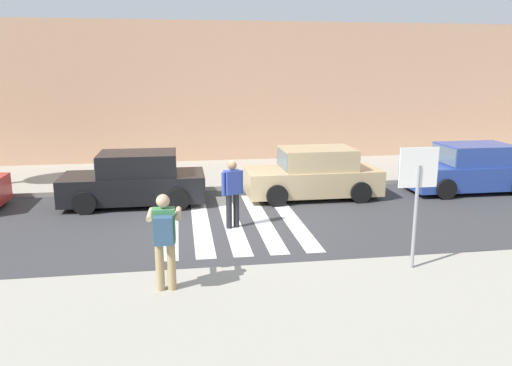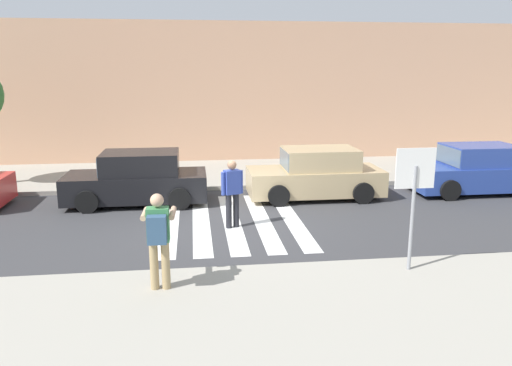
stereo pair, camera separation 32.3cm
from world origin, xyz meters
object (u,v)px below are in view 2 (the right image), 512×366
object	(u,v)px
pedestrian_crossing	(232,190)
parked_car_black	(138,180)
stop_sign	(414,182)
parked_car_blue	(476,170)
parked_car_tan	(316,175)
photographer_with_backpack	(158,233)

from	to	relation	value
pedestrian_crossing	parked_car_black	distance (m)	3.72
stop_sign	pedestrian_crossing	size ratio (longest dim) A/B	1.37
parked_car_black	parked_car_blue	bearing A→B (deg)	-0.00
parked_car_tan	parked_car_black	bearing A→B (deg)	180.00
photographer_with_backpack	parked_car_tan	world-z (taller)	photographer_with_backpack
photographer_with_backpack	parked_car_tan	xyz separation A→B (m)	(4.37, 6.40, -0.44)
stop_sign	parked_car_blue	xyz separation A→B (m)	(4.94, 6.08, -1.13)
parked_car_blue	pedestrian_crossing	bearing A→B (deg)	-161.81
stop_sign	parked_car_black	distance (m)	8.43
pedestrian_crossing	stop_sign	bearing A→B (deg)	-47.52
parked_car_black	stop_sign	bearing A→B (deg)	-46.72
parked_car_tan	pedestrian_crossing	bearing A→B (deg)	-136.56
parked_car_black	parked_car_tan	bearing A→B (deg)	0.00
pedestrian_crossing	parked_car_tan	distance (m)	3.87
photographer_with_backpack	pedestrian_crossing	size ratio (longest dim) A/B	1.00
photographer_with_backpack	pedestrian_crossing	world-z (taller)	photographer_with_backpack
stop_sign	photographer_with_backpack	distance (m)	4.77
pedestrian_crossing	parked_car_blue	distance (m)	8.51
stop_sign	parked_car_black	xyz separation A→B (m)	(-5.73, 6.08, -1.13)
stop_sign	pedestrian_crossing	distance (m)	4.73
parked_car_black	parked_car_blue	size ratio (longest dim) A/B	1.00
parked_car_black	parked_car_tan	xyz separation A→B (m)	(5.39, 0.00, 0.00)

